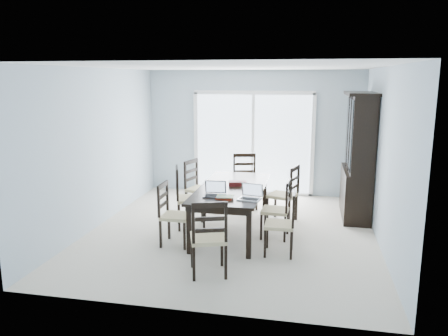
# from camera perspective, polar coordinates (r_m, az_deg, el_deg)

# --- Properties ---
(floor) EXTENTS (5.00, 5.00, 0.00)m
(floor) POSITION_cam_1_polar(r_m,az_deg,el_deg) (7.13, 1.01, -8.31)
(floor) COLOR beige
(floor) RESTS_ON ground
(ceiling) EXTENTS (5.00, 5.00, 0.00)m
(ceiling) POSITION_cam_1_polar(r_m,az_deg,el_deg) (6.70, 1.10, 13.09)
(ceiling) COLOR white
(ceiling) RESTS_ON back_wall
(back_wall) EXTENTS (4.50, 0.02, 2.60)m
(back_wall) POSITION_cam_1_polar(r_m,az_deg,el_deg) (9.24, 3.85, 4.60)
(back_wall) COLOR #A5B8C5
(back_wall) RESTS_ON floor
(wall_left) EXTENTS (0.02, 5.00, 2.60)m
(wall_left) POSITION_cam_1_polar(r_m,az_deg,el_deg) (7.52, -16.08, 2.54)
(wall_left) COLOR #A5B8C5
(wall_left) RESTS_ON floor
(wall_right) EXTENTS (0.02, 5.00, 2.60)m
(wall_right) POSITION_cam_1_polar(r_m,az_deg,el_deg) (6.77, 20.15, 1.30)
(wall_right) COLOR #A5B8C5
(wall_right) RESTS_ON floor
(balcony) EXTENTS (4.50, 2.00, 0.10)m
(balcony) POSITION_cam_1_polar(r_m,az_deg,el_deg) (10.46, 4.47, -2.10)
(balcony) COLOR gray
(balcony) RESTS_ON ground
(railing) EXTENTS (4.50, 0.06, 1.10)m
(railing) POSITION_cam_1_polar(r_m,az_deg,el_deg) (11.31, 5.14, 2.04)
(railing) COLOR #99999E
(railing) RESTS_ON balcony
(dining_table) EXTENTS (1.00, 2.20, 0.75)m
(dining_table) POSITION_cam_1_polar(r_m,az_deg,el_deg) (6.92, 1.03, -3.07)
(dining_table) COLOR black
(dining_table) RESTS_ON floor
(china_hutch) EXTENTS (0.50, 1.38, 2.20)m
(china_hutch) POSITION_cam_1_polar(r_m,az_deg,el_deg) (8.00, 17.13, 1.34)
(china_hutch) COLOR black
(china_hutch) RESTS_ON floor
(sliding_door) EXTENTS (2.52, 0.05, 2.18)m
(sliding_door) POSITION_cam_1_polar(r_m,az_deg,el_deg) (9.24, 3.81, 3.27)
(sliding_door) COLOR silver
(sliding_door) RESTS_ON floor
(chair_left_near) EXTENTS (0.42, 0.41, 1.08)m
(chair_left_near) POSITION_cam_1_polar(r_m,az_deg,el_deg) (6.50, -7.06, -5.10)
(chair_left_near) COLOR black
(chair_left_near) RESTS_ON floor
(chair_left_mid) EXTENTS (0.57, 0.56, 1.18)m
(chair_left_mid) POSITION_cam_1_polar(r_m,az_deg,el_deg) (7.19, -5.20, -2.96)
(chair_left_mid) COLOR black
(chair_left_mid) RESTS_ON floor
(chair_left_far) EXTENTS (0.55, 0.54, 1.14)m
(chair_left_far) POSITION_cam_1_polar(r_m,az_deg,el_deg) (7.90, -3.62, -1.74)
(chair_left_far) COLOR black
(chair_left_far) RESTS_ON floor
(chair_right_near) EXTENTS (0.41, 0.40, 1.05)m
(chair_right_near) POSITION_cam_1_polar(r_m,az_deg,el_deg) (6.14, 8.10, -6.28)
(chair_right_near) COLOR black
(chair_right_near) RESTS_ON floor
(chair_right_mid) EXTENTS (0.43, 0.42, 1.06)m
(chair_right_mid) POSITION_cam_1_polar(r_m,az_deg,el_deg) (6.76, 7.48, -4.53)
(chair_right_mid) COLOR black
(chair_right_mid) RESTS_ON floor
(chair_right_far) EXTENTS (0.54, 0.54, 1.15)m
(chair_right_far) POSITION_cam_1_polar(r_m,az_deg,el_deg) (7.47, 8.38, -2.60)
(chair_right_far) COLOR black
(chair_right_far) RESTS_ON floor
(chair_end_near) EXTENTS (0.55, 0.56, 1.15)m
(chair_end_near) POSITION_cam_1_polar(r_m,az_deg,el_deg) (5.39, -1.98, -8.12)
(chair_end_near) COLOR black
(chair_end_near) RESTS_ON floor
(chair_end_far) EXTENTS (0.54, 0.55, 1.17)m
(chair_end_far) POSITION_cam_1_polar(r_m,az_deg,el_deg) (8.36, 2.73, -0.86)
(chair_end_far) COLOR black
(chair_end_far) RESTS_ON floor
(laptop_dark) EXTENTS (0.33, 0.24, 0.21)m
(laptop_dark) POSITION_cam_1_polar(r_m,az_deg,el_deg) (6.32, -1.28, -3.29)
(laptop_dark) COLOR black
(laptop_dark) RESTS_ON dining_table
(laptop_silver) EXTENTS (0.35, 0.27, 0.22)m
(laptop_silver) POSITION_cam_1_polar(r_m,az_deg,el_deg) (6.17, 3.35, -3.70)
(laptop_silver) COLOR #B8B8BA
(laptop_silver) RESTS_ON dining_table
(book_stack) EXTENTS (0.26, 0.21, 0.04)m
(book_stack) POSITION_cam_1_polar(r_m,az_deg,el_deg) (6.22, 0.09, -3.84)
(book_stack) COLOR maroon
(book_stack) RESTS_ON dining_table
(cell_phone) EXTENTS (0.11, 0.07, 0.01)m
(cell_phone) POSITION_cam_1_polar(r_m,az_deg,el_deg) (6.01, -0.15, -4.55)
(cell_phone) COLOR black
(cell_phone) RESTS_ON dining_table
(game_box) EXTENTS (0.30, 0.20, 0.07)m
(game_box) POSITION_cam_1_polar(r_m,az_deg,el_deg) (6.97, 1.78, -2.03)
(game_box) COLOR #521510
(game_box) RESTS_ON dining_table
(hot_tub) EXTENTS (1.86, 1.67, 0.94)m
(hot_tub) POSITION_cam_1_polar(r_m,az_deg,el_deg) (10.48, 2.83, 0.88)
(hot_tub) COLOR brown
(hot_tub) RESTS_ON balcony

